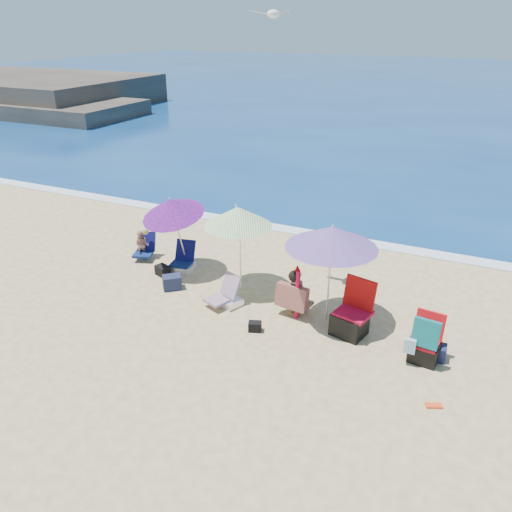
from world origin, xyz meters
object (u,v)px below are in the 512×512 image
at_px(furled_umbrella, 297,290).
at_px(person_center, 295,294).
at_px(umbrella_blue, 171,207).
at_px(camp_chair_right, 424,345).
at_px(person_left, 143,245).
at_px(camp_chair_left, 351,319).
at_px(chair_navy, 183,262).
at_px(umbrella_turquoise, 332,237).
at_px(chair_rainbow, 227,297).
at_px(seagull, 273,14).
at_px(umbrella_striped, 238,216).

relative_size(furled_umbrella, person_center, 1.17).
xyz_separation_m(umbrella_blue, person_center, (3.26, -0.63, -1.14)).
distance_m(camp_chair_right, person_left, 7.12).
bearing_deg(camp_chair_left, chair_navy, 166.97).
bearing_deg(person_left, furled_umbrella, -12.41).
relative_size(umbrella_turquoise, camp_chair_left, 1.88).
distance_m(chair_rainbow, seagull, 5.55).
height_order(chair_navy, camp_chair_left, camp_chair_left).
height_order(person_center, seagull, seagull).
bearing_deg(chair_navy, umbrella_blue, -119.14).
bearing_deg(seagull, umbrella_striped, -134.20).
relative_size(furled_umbrella, person_left, 1.39).
relative_size(furled_umbrella, camp_chair_left, 1.07).
bearing_deg(umbrella_turquoise, seagull, 149.60).
relative_size(camp_chair_left, camp_chair_right, 1.17).
bearing_deg(umbrella_striped, umbrella_turquoise, -11.47).
relative_size(furled_umbrella, chair_navy, 1.71).
xyz_separation_m(umbrella_blue, chair_navy, (0.10, 0.18, -1.44)).
height_order(person_left, seagull, seagull).
height_order(umbrella_striped, camp_chair_right, umbrella_striped).
bearing_deg(camp_chair_right, furled_umbrella, 170.39).
bearing_deg(chair_navy, chair_rainbow, -31.01).
bearing_deg(chair_navy, seagull, 6.88).
distance_m(furled_umbrella, person_left, 4.58).
relative_size(chair_navy, person_left, 0.81).
relative_size(umbrella_turquoise, chair_rainbow, 2.61).
height_order(umbrella_blue, seagull, seagull).
relative_size(chair_navy, seagull, 0.80).
xyz_separation_m(umbrella_striped, camp_chair_left, (2.75, -0.74, -1.38)).
relative_size(umbrella_blue, furled_umbrella, 1.71).
relative_size(umbrella_blue, chair_rainbow, 2.54).
distance_m(umbrella_striped, furled_umbrella, 2.03).
xyz_separation_m(camp_chair_left, camp_chair_right, (1.38, -0.31, 0.01)).
bearing_deg(umbrella_blue, camp_chair_left, -10.50).
bearing_deg(seagull, person_center, -46.58).
distance_m(furled_umbrella, camp_chair_left, 1.18).
height_order(umbrella_striped, chair_rainbow, umbrella_striped).
bearing_deg(chair_rainbow, camp_chair_right, -4.02).
xyz_separation_m(person_center, person_left, (-4.39, 0.90, -0.10)).
xyz_separation_m(furled_umbrella, chair_navy, (-3.23, 0.90, -0.45)).
distance_m(umbrella_blue, person_center, 3.51).
distance_m(chair_navy, chair_rainbow, 2.02).
bearing_deg(seagull, chair_rainbow, -107.32).
bearing_deg(umbrella_blue, umbrella_striped, -3.08).
distance_m(chair_navy, camp_chair_right, 5.90).
height_order(umbrella_blue, person_left, umbrella_blue).
xyz_separation_m(chair_rainbow, person_center, (1.42, 0.23, 0.31)).
relative_size(chair_rainbow, person_left, 0.94).
xyz_separation_m(umbrella_striped, umbrella_blue, (-1.72, 0.09, -0.08)).
distance_m(camp_chair_right, person_center, 2.65).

